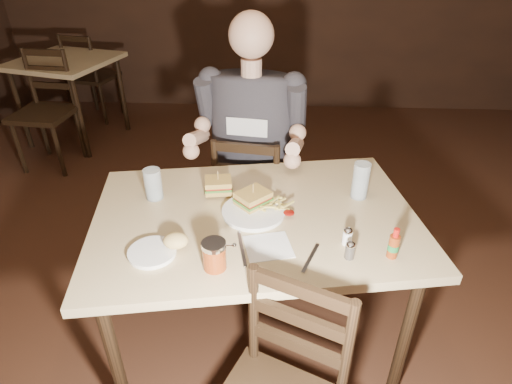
{
  "coord_description": "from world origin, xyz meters",
  "views": [
    {
      "loc": [
        -0.07,
        -1.26,
        1.78
      ],
      "look_at": [
        -0.15,
        0.22,
        0.85
      ],
      "focal_mm": 30.0,
      "sensor_mm": 36.0,
      "label": 1
    }
  ],
  "objects_px": {
    "bg_chair_far": "(94,76)",
    "syrup_dispenser": "(214,255)",
    "diner": "(250,117)",
    "side_plate": "(152,253)",
    "bg_table": "(66,69)",
    "dinner_plate": "(254,213)",
    "chair_far": "(253,197)",
    "glass_left": "(153,184)",
    "glass_right": "(361,181)",
    "bg_chair_near": "(43,113)",
    "hot_sauce": "(394,243)",
    "main_table": "(255,229)"
  },
  "relations": [
    {
      "from": "bg_chair_far",
      "to": "syrup_dispenser",
      "type": "distance_m",
      "value": 3.65
    },
    {
      "from": "diner",
      "to": "side_plate",
      "type": "relative_size",
      "value": 5.93
    },
    {
      "from": "bg_table",
      "to": "dinner_plate",
      "type": "bearing_deg",
      "value": -51.73
    },
    {
      "from": "chair_far",
      "to": "diner",
      "type": "xyz_separation_m",
      "value": [
        -0.01,
        -0.05,
        0.52
      ]
    },
    {
      "from": "dinner_plate",
      "to": "side_plate",
      "type": "xyz_separation_m",
      "value": [
        -0.35,
        -0.27,
        -0.0
      ]
    },
    {
      "from": "bg_table",
      "to": "glass_left",
      "type": "relative_size",
      "value": 7.15
    },
    {
      "from": "syrup_dispenser",
      "to": "side_plate",
      "type": "xyz_separation_m",
      "value": [
        -0.23,
        0.06,
        -0.05
      ]
    },
    {
      "from": "glass_right",
      "to": "side_plate",
      "type": "bearing_deg",
      "value": -151.65
    },
    {
      "from": "bg_table",
      "to": "glass_left",
      "type": "height_order",
      "value": "glass_left"
    },
    {
      "from": "bg_chair_near",
      "to": "side_plate",
      "type": "height_order",
      "value": "bg_chair_near"
    },
    {
      "from": "bg_chair_far",
      "to": "diner",
      "type": "bearing_deg",
      "value": 141.31
    },
    {
      "from": "bg_chair_near",
      "to": "syrup_dispenser",
      "type": "relative_size",
      "value": 8.65
    },
    {
      "from": "chair_far",
      "to": "side_plate",
      "type": "distance_m",
      "value": 1.04
    },
    {
      "from": "bg_chair_far",
      "to": "side_plate",
      "type": "xyz_separation_m",
      "value": [
        1.48,
        -3.15,
        0.33
      ]
    },
    {
      "from": "bg_chair_near",
      "to": "side_plate",
      "type": "bearing_deg",
      "value": -48.37
    },
    {
      "from": "glass_left",
      "to": "hot_sauce",
      "type": "xyz_separation_m",
      "value": [
        0.94,
        -0.34,
        -0.01
      ]
    },
    {
      "from": "bg_chair_far",
      "to": "dinner_plate",
      "type": "xyz_separation_m",
      "value": [
        1.83,
        -2.87,
        0.33
      ]
    },
    {
      "from": "main_table",
      "to": "bg_chair_near",
      "type": "xyz_separation_m",
      "value": [
        -1.84,
        1.78,
        -0.23
      ]
    },
    {
      "from": "bg_chair_far",
      "to": "glass_left",
      "type": "xyz_separation_m",
      "value": [
        1.4,
        -2.77,
        0.39
      ]
    },
    {
      "from": "bg_chair_far",
      "to": "side_plate",
      "type": "relative_size",
      "value": 5.26
    },
    {
      "from": "glass_left",
      "to": "glass_right",
      "type": "relative_size",
      "value": 0.84
    },
    {
      "from": "main_table",
      "to": "bg_table",
      "type": "xyz_separation_m",
      "value": [
        -1.84,
        2.33,
        -0.02
      ]
    },
    {
      "from": "dinner_plate",
      "to": "chair_far",
      "type": "bearing_deg",
      "value": 93.94
    },
    {
      "from": "main_table",
      "to": "bg_table",
      "type": "relative_size",
      "value": 1.47
    },
    {
      "from": "glass_left",
      "to": "syrup_dispenser",
      "type": "distance_m",
      "value": 0.54
    },
    {
      "from": "main_table",
      "to": "side_plate",
      "type": "bearing_deg",
      "value": -143.19
    },
    {
      "from": "dinner_plate",
      "to": "hot_sauce",
      "type": "relative_size",
      "value": 2.08
    },
    {
      "from": "hot_sauce",
      "to": "main_table",
      "type": "bearing_deg",
      "value": 155.15
    },
    {
      "from": "bg_chair_far",
      "to": "diner",
      "type": "distance_m",
      "value": 2.93
    },
    {
      "from": "bg_table",
      "to": "chair_far",
      "type": "xyz_separation_m",
      "value": [
        1.79,
        -1.67,
        -0.25
      ]
    },
    {
      "from": "diner",
      "to": "main_table",
      "type": "bearing_deg",
      "value": -76.19
    },
    {
      "from": "diner",
      "to": "glass_left",
      "type": "xyz_separation_m",
      "value": [
        -0.38,
        -0.5,
        -0.11
      ]
    },
    {
      "from": "bg_table",
      "to": "chair_far",
      "type": "bearing_deg",
      "value": -43.04
    },
    {
      "from": "diner",
      "to": "side_plate",
      "type": "bearing_deg",
      "value": -100.51
    },
    {
      "from": "bg_table",
      "to": "bg_chair_far",
      "type": "relative_size",
      "value": 1.1
    },
    {
      "from": "chair_far",
      "to": "glass_left",
      "type": "distance_m",
      "value": 0.79
    },
    {
      "from": "glass_right",
      "to": "hot_sauce",
      "type": "relative_size",
      "value": 1.33
    },
    {
      "from": "main_table",
      "to": "glass_left",
      "type": "xyz_separation_m",
      "value": [
        -0.44,
        0.11,
        0.14
      ]
    },
    {
      "from": "bg_chair_near",
      "to": "syrup_dispenser",
      "type": "xyz_separation_m",
      "value": [
        1.72,
        -2.1,
        0.35
      ]
    },
    {
      "from": "main_table",
      "to": "diner",
      "type": "relative_size",
      "value": 1.43
    },
    {
      "from": "syrup_dispenser",
      "to": "bg_table",
      "type": "bearing_deg",
      "value": 113.28
    },
    {
      "from": "main_table",
      "to": "bg_chair_near",
      "type": "distance_m",
      "value": 2.57
    },
    {
      "from": "main_table",
      "to": "diner",
      "type": "bearing_deg",
      "value": 95.6
    },
    {
      "from": "glass_right",
      "to": "syrup_dispenser",
      "type": "xyz_separation_m",
      "value": [
        -0.56,
        -0.49,
        -0.03
      ]
    },
    {
      "from": "main_table",
      "to": "bg_chair_far",
      "type": "height_order",
      "value": "bg_chair_far"
    },
    {
      "from": "glass_right",
      "to": "main_table",
      "type": "bearing_deg",
      "value": -159.63
    },
    {
      "from": "hot_sauce",
      "to": "side_plate",
      "type": "bearing_deg",
      "value": -177.66
    },
    {
      "from": "diner",
      "to": "glass_right",
      "type": "bearing_deg",
      "value": -33.36
    },
    {
      "from": "main_table",
      "to": "chair_far",
      "type": "distance_m",
      "value": 0.71
    },
    {
      "from": "chair_far",
      "to": "bg_chair_near",
      "type": "height_order",
      "value": "bg_chair_near"
    }
  ]
}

